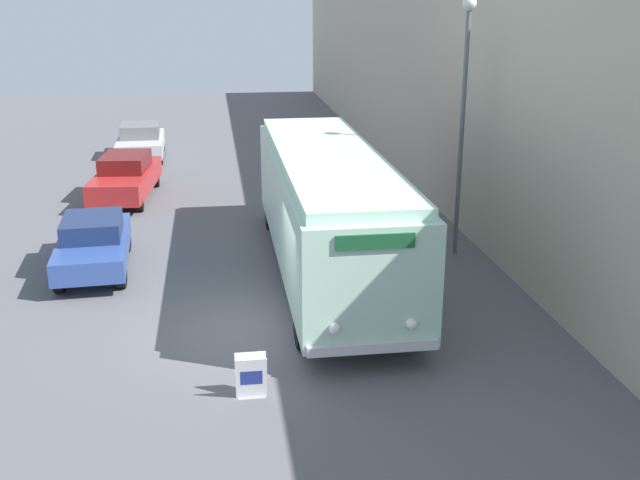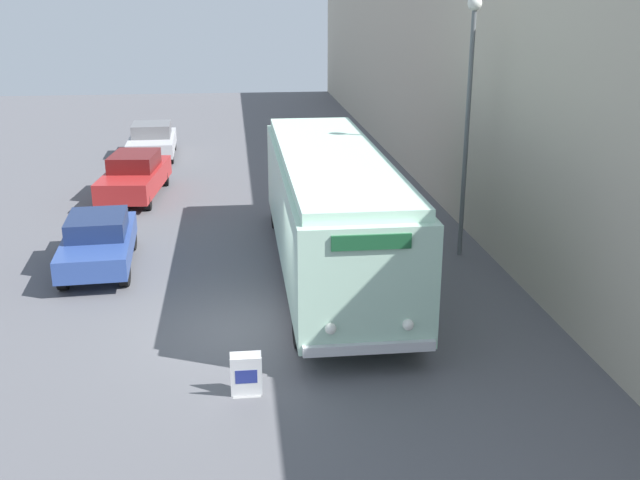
# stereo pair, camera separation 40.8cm
# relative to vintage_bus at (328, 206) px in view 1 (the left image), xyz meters

# --- Properties ---
(ground_plane) EXTENTS (80.00, 80.00, 0.00)m
(ground_plane) POSITION_rel_vintage_bus_xyz_m (-2.03, -3.23, -1.78)
(ground_plane) COLOR #56565B
(building_wall_right) EXTENTS (0.30, 60.00, 6.82)m
(building_wall_right) POSITION_rel_vintage_bus_xyz_m (4.68, 6.77, 1.63)
(building_wall_right) COLOR #B2A893
(building_wall_right) RESTS_ON ground_plane
(vintage_bus) EXTENTS (2.63, 11.11, 3.16)m
(vintage_bus) POSITION_rel_vintage_bus_xyz_m (0.00, 0.00, 0.00)
(vintage_bus) COLOR black
(vintage_bus) RESTS_ON ground_plane
(sign_board) EXTENTS (0.56, 0.31, 0.82)m
(sign_board) POSITION_rel_vintage_bus_xyz_m (-2.30, -5.97, -1.39)
(sign_board) COLOR gray
(sign_board) RESTS_ON ground_plane
(streetlamp) EXTENTS (0.36, 0.36, 6.79)m
(streetlamp) POSITION_rel_vintage_bus_xyz_m (3.71, 1.01, 2.59)
(streetlamp) COLOR #595E60
(streetlamp) RESTS_ON ground_plane
(parked_car_near) EXTENTS (1.95, 4.24, 1.40)m
(parked_car_near) POSITION_rel_vintage_bus_xyz_m (-5.96, 1.07, -1.05)
(parked_car_near) COLOR black
(parked_car_near) RESTS_ON ground_plane
(parked_car_mid) EXTENTS (2.19, 4.87, 1.54)m
(parked_car_mid) POSITION_rel_vintage_bus_xyz_m (-5.86, 8.26, -1.01)
(parked_car_mid) COLOR black
(parked_car_mid) RESTS_ON ground_plane
(parked_car_far) EXTENTS (2.04, 4.34, 1.47)m
(parked_car_far) POSITION_rel_vintage_bus_xyz_m (-5.91, 15.04, -1.04)
(parked_car_far) COLOR black
(parked_car_far) RESTS_ON ground_plane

